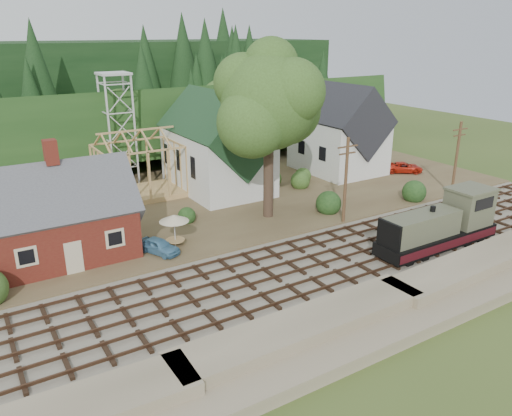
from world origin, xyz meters
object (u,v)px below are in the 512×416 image
locomotive (442,226)px  patio_set (174,219)px  car_red (404,167)px  car_blue (159,246)px

locomotive → patio_set: size_ratio=4.24×
car_red → patio_set: (-32.37, -5.75, 1.62)m
locomotive → car_red: bearing=49.8°
locomotive → patio_set: bearing=148.1°
locomotive → patio_set: (-18.02, 11.22, 0.53)m
car_blue → car_red: bearing=-14.2°
car_blue → patio_set: 2.42m
car_blue → patio_set: (1.65, 0.67, 1.63)m
car_red → patio_set: 32.92m
car_blue → patio_set: patio_set is taller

